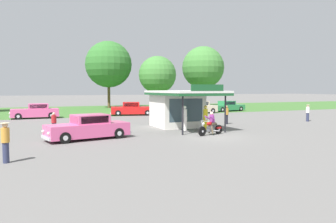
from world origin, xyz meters
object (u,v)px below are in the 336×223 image
object	(u,v)px
bystander_chatting_near_pumps	(5,141)
motorcycle_with_rider	(211,125)
bystander_standing_back_lot	(308,112)
bystander_admiring_sedan	(227,114)
gas_pump_nearside	(185,120)
parked_car_back_row_centre	(227,107)
parked_car_back_row_far_left	(198,108)
parked_car_back_row_left	(132,109)
parked_car_back_row_far_right	(36,112)
bystander_leaning_by_kiosk	(195,113)
gas_pump_offside	(205,119)
bystander_strolling_foreground	(54,123)
featured_classic_sedan	(88,128)

from	to	relation	value
bystander_chatting_near_pumps	motorcycle_with_rider	bearing A→B (deg)	18.03
bystander_standing_back_lot	bystander_admiring_sedan	xyz separation A→B (m)	(-8.51, 0.98, 0.00)
gas_pump_nearside	parked_car_back_row_centre	distance (m)	23.31
gas_pump_nearside	parked_car_back_row_far_left	world-z (taller)	gas_pump_nearside
parked_car_back_row_centre	bystander_standing_back_lot	bearing A→B (deg)	-93.47
parked_car_back_row_left	parked_car_back_row_far_right	bearing A→B (deg)	-179.56
parked_car_back_row_centre	bystander_standing_back_lot	world-z (taller)	bystander_standing_back_lot
parked_car_back_row_left	bystander_leaning_by_kiosk	bearing A→B (deg)	-69.76
gas_pump_offside	bystander_strolling_foreground	distance (m)	10.85
featured_classic_sedan	parked_car_back_row_far_right	xyz separation A→B (m)	(-2.78, 16.85, 0.01)
bystander_standing_back_lot	featured_classic_sedan	bearing A→B (deg)	-171.58
featured_classic_sedan	parked_car_back_row_far_left	distance (m)	23.26
parked_car_back_row_far_left	bystander_leaning_by_kiosk	size ratio (longest dim) A/B	3.62
parked_car_back_row_centre	parked_car_back_row_far_right	bearing A→B (deg)	-176.26
motorcycle_with_rider	parked_car_back_row_far_right	distance (m)	21.14
gas_pump_nearside	gas_pump_offside	xyz separation A→B (m)	(1.73, -0.00, -0.01)
parked_car_back_row_far_right	parked_car_back_row_centre	size ratio (longest dim) A/B	0.90
featured_classic_sedan	bystander_standing_back_lot	size ratio (longest dim) A/B	3.34
parked_car_back_row_centre	bystander_leaning_by_kiosk	distance (m)	15.38
bystander_standing_back_lot	bystander_admiring_sedan	world-z (taller)	bystander_admiring_sedan
gas_pump_offside	bystander_leaning_by_kiosk	bearing A→B (deg)	68.95
parked_car_back_row_far_left	parked_car_back_row_left	size ratio (longest dim) A/B	0.99
featured_classic_sedan	parked_car_back_row_far_right	world-z (taller)	parked_car_back_row_far_right
gas_pump_offside	motorcycle_with_rider	xyz separation A→B (m)	(-0.76, -2.13, -0.21)
bystander_chatting_near_pumps	bystander_strolling_foreground	bearing A→B (deg)	74.04
motorcycle_with_rider	bystander_leaning_by_kiosk	size ratio (longest dim) A/B	1.47
parked_car_back_row_far_right	bystander_leaning_by_kiosk	bearing A→B (deg)	-33.27
parked_car_back_row_left	bystander_leaning_by_kiosk	size ratio (longest dim) A/B	3.67
motorcycle_with_rider	bystander_strolling_foreground	size ratio (longest dim) A/B	1.47
bystander_admiring_sedan	featured_classic_sedan	bearing A→B (deg)	-162.05
parked_car_back_row_far_left	bystander_strolling_foreground	world-z (taller)	parked_car_back_row_far_left
parked_car_back_row_left	bystander_chatting_near_pumps	size ratio (longest dim) A/B	3.18
gas_pump_nearside	motorcycle_with_rider	distance (m)	2.35
gas_pump_offside	bystander_admiring_sedan	xyz separation A→B (m)	(4.02, 3.35, 0.00)
featured_classic_sedan	bystander_strolling_foreground	size ratio (longest dim) A/B	3.62
gas_pump_offside	bystander_strolling_foreground	world-z (taller)	gas_pump_offside
bystander_strolling_foreground	parked_car_back_row_far_right	bearing A→B (deg)	94.18
bystander_leaning_by_kiosk	featured_classic_sedan	bearing A→B (deg)	-146.28
gas_pump_nearside	bystander_standing_back_lot	world-z (taller)	gas_pump_nearside
gas_pump_offside	bystander_admiring_sedan	distance (m)	5.23
motorcycle_with_rider	featured_classic_sedan	xyz separation A→B (m)	(-7.98, 1.34, 0.05)
parked_car_back_row_far_right	bystander_standing_back_lot	size ratio (longest dim) A/B	3.03
bystander_standing_back_lot	gas_pump_nearside	bearing A→B (deg)	-170.59
parked_car_back_row_far_left	motorcycle_with_rider	bearing A→B (deg)	-115.37
parked_car_back_row_far_right	parked_car_back_row_far_left	world-z (taller)	parked_car_back_row_far_right
gas_pump_nearside	bystander_chatting_near_pumps	size ratio (longest dim) A/B	1.11
parked_car_back_row_far_right	parked_car_back_row_centre	world-z (taller)	parked_car_back_row_far_right
bystander_standing_back_lot	gas_pump_offside	bearing A→B (deg)	-169.32
parked_car_back_row_left	gas_pump_offside	bearing A→B (deg)	-87.03
parked_car_back_row_left	bystander_chatting_near_pumps	bearing A→B (deg)	-118.70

